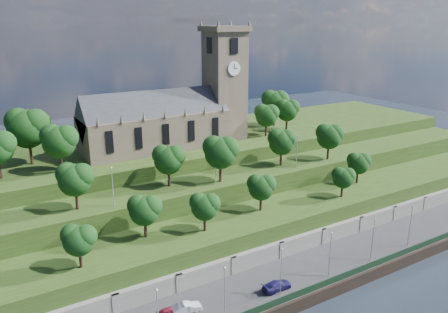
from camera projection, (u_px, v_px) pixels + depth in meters
ground at (300, 310)px, 66.72m from camera, size 320.00×320.00×0.00m
promenade at (276, 285)px, 71.34m from camera, size 160.00×12.00×2.00m
quay_wall at (301, 304)px, 66.35m from camera, size 160.00×0.50×2.20m
fence at (298, 294)px, 66.43m from camera, size 160.00×0.10×1.20m
retaining_wall at (256, 261)px, 75.79m from camera, size 160.00×2.10×5.00m
embankment_lower at (237, 239)px, 80.29m from camera, size 160.00×12.00×8.00m
embankment_upper at (208, 208)px, 88.71m from camera, size 160.00×10.00×12.00m
hilltop at (167, 171)px, 105.49m from camera, size 160.00×32.00×15.00m
church at (174, 113)px, 98.09m from camera, size 38.60×12.35×27.60m
trees_lower at (240, 194)px, 78.12m from camera, size 65.92×8.77×7.45m
trees_upper at (225, 151)px, 86.10m from camera, size 61.86×8.85×9.30m
trees_hilltop at (148, 121)px, 94.44m from camera, size 74.72×16.33×11.31m
lamp_posts_promenade at (281, 268)px, 65.81m from camera, size 60.36×0.36×8.04m
lamp_posts_upper at (215, 164)px, 83.22m from camera, size 40.36×0.36×7.11m
car_left at (169, 312)px, 62.31m from camera, size 3.78×1.60×1.28m
car_middle at (187, 308)px, 63.04m from camera, size 4.55×2.21×1.44m
car_right at (277, 285)px, 68.28m from camera, size 5.05×2.08×1.46m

